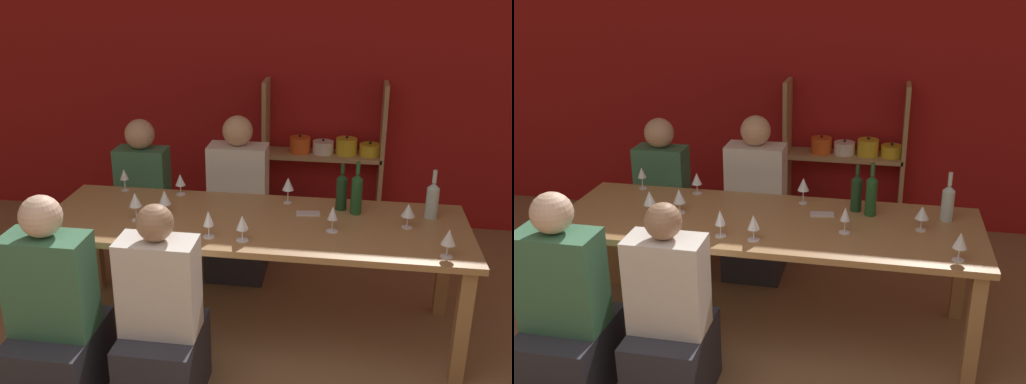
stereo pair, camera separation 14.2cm
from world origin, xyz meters
The scene contains 21 objects.
wall_back_red centered at (0.00, 3.83, 1.35)m, with size 8.80×0.06×2.70m.
shelf_unit centered at (0.49, 3.63, 0.48)m, with size 1.05×0.30×1.34m.
dining_table centered at (0.14, 1.91, 0.69)m, with size 2.63×0.90×0.77m.
wine_bottle_green centered at (1.23, 2.13, 0.89)m, with size 0.08×0.08×0.31m.
wine_bottle_dark centered at (0.76, 2.12, 0.91)m, with size 0.07×0.07×0.34m.
wine_bottle_amber centered at (0.67, 2.18, 0.90)m, with size 0.07×0.07×0.31m.
wine_glass_white_a centered at (-0.84, 2.30, 0.88)m, with size 0.06×0.06×0.16m.
wine_glass_red_a centered at (-0.08, 1.63, 0.88)m, with size 0.07×0.07×0.16m.
wine_glass_white_b centered at (0.62, 1.82, 0.88)m, with size 0.07×0.07×0.16m.
wine_glass_empty_a centered at (-0.43, 1.93, 0.88)m, with size 0.08×0.08×0.16m.
wine_glass_red_b centered at (0.12, 1.62, 0.88)m, with size 0.07×0.07×0.16m.
wine_glass_white_c centered at (0.32, 2.24, 0.90)m, with size 0.08×0.08×0.18m.
wine_glass_white_d centered at (1.07, 1.95, 0.88)m, with size 0.08×0.08×0.15m.
wine_glass_white_e centered at (-0.58, 1.81, 0.90)m, with size 0.08×0.08×0.18m.
wine_glass_white_f centered at (1.25, 1.58, 0.88)m, with size 0.07×0.07×0.16m.
wine_glass_white_g centered at (-0.43, 2.28, 0.87)m, with size 0.07×0.07×0.15m.
cell_phone centered at (0.46, 2.07, 0.78)m, with size 0.16×0.09×0.01m.
person_near_a centered at (-0.24, 1.15, 0.42)m, with size 0.41×0.51×1.15m.
person_far_a centered at (-0.86, 2.71, 0.44)m, with size 0.39×0.49×1.18m.
person_near_b centered at (-0.81, 1.10, 0.43)m, with size 0.44×0.55×1.18m.
person_far_b centered at (-0.11, 2.70, 0.45)m, with size 0.44×0.54×1.24m.
Camera 1 is at (0.68, -1.45, 2.24)m, focal length 42.00 mm.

